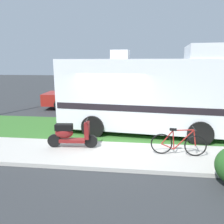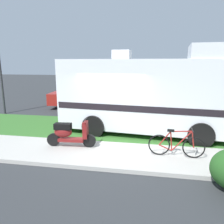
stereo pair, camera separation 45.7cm
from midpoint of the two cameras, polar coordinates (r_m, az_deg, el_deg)
ground_plane at (r=8.27m, az=0.71°, el=-7.90°), size 80.00×80.00×0.00m
sidewalk at (r=7.15m, az=-0.89°, el=-10.79°), size 24.00×2.00×0.12m
grass_strip at (r=9.66m, az=2.17°, el=-4.58°), size 24.00×3.40×0.08m
motorhome_rv at (r=9.16m, az=10.73°, el=4.75°), size 6.91×3.03×3.52m
scooter at (r=7.56m, az=-9.22°, el=-5.45°), size 1.67×0.50×0.97m
bicycle at (r=7.05m, az=17.93°, el=-8.03°), size 1.65×0.52×0.88m
pickup_truck_near at (r=14.03m, az=-0.65°, el=4.74°), size 5.81×2.37×1.79m
street_lamp_post at (r=13.81m, az=-25.96°, el=10.77°), size 0.28×0.28×4.55m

